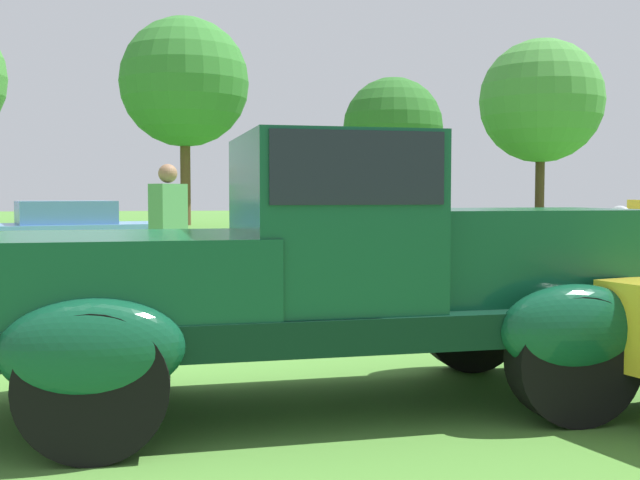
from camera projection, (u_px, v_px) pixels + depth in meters
name	position (u px, v px, depth m)	size (l,w,h in m)	color
ground_plane	(200.00, 394.00, 5.21)	(120.00, 120.00, 0.00)	#4C8433
feature_pickup_truck	(315.00, 269.00, 4.87)	(4.62, 1.97, 1.70)	black
show_car_skyblue	(73.00, 235.00, 14.37)	(4.11, 2.56, 1.22)	#669EDB
show_car_teal	(373.00, 229.00, 16.80)	(4.34, 2.07, 1.22)	teal
spectator_between_cars	(168.00, 231.00, 9.06)	(0.45, 0.45, 1.69)	#9E998E
canopy_tent_left_field	(354.00, 159.00, 23.79)	(2.82, 2.82, 2.71)	#B7B7BC
treeline_center	(185.00, 83.00, 33.70)	(5.58, 5.58, 8.99)	brown
treeline_mid_right	(393.00, 128.00, 35.61)	(4.56, 4.56, 6.68)	brown
treeline_far_right	(541.00, 101.00, 37.13)	(5.87, 5.87, 8.73)	#47331E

